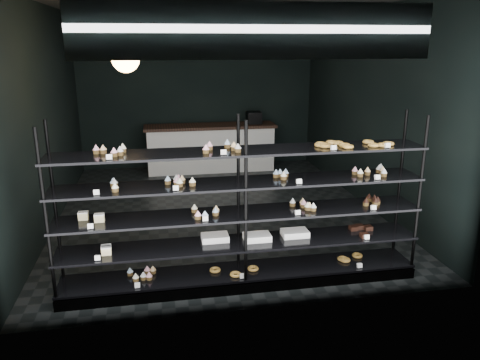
% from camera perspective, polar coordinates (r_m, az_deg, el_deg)
% --- Properties ---
extents(room, '(5.01, 6.01, 3.20)m').
position_cam_1_polar(room, '(7.30, -2.89, 8.19)').
color(room, black).
rests_on(room, ground).
extents(display_shelf, '(4.00, 0.50, 1.91)m').
position_cam_1_polar(display_shelf, '(5.20, -0.01, -6.41)').
color(display_shelf, black).
rests_on(display_shelf, room).
extents(signage, '(3.30, 0.05, 0.50)m').
position_cam_1_polar(signage, '(4.34, 2.28, 17.75)').
color(signage, '#0D1542').
rests_on(signage, room).
extents(pendant_lamp, '(0.36, 0.36, 0.91)m').
position_cam_1_polar(pendant_lamp, '(6.30, -13.79, 14.20)').
color(pendant_lamp, black).
rests_on(pendant_lamp, room).
extents(service_counter, '(2.74, 0.65, 1.23)m').
position_cam_1_polar(service_counter, '(9.97, -3.54, 4.02)').
color(service_counter, silver).
rests_on(service_counter, room).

